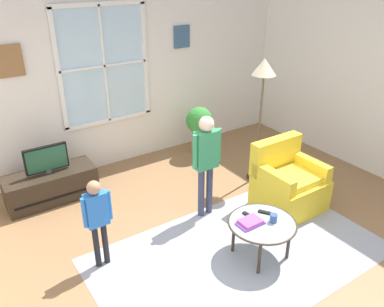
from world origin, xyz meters
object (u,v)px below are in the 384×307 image
(armchair, at_px, (288,184))
(person_green_shirt, at_px, (206,155))
(coffee_table, at_px, (262,225))
(person_blue_shirt, at_px, (97,214))
(tv_stand, at_px, (51,186))
(remote_near_cup, at_px, (265,212))
(remote_near_books, at_px, (248,215))
(television, at_px, (46,159))
(cup, at_px, (274,218))
(floor_lamp, at_px, (263,80))
(potted_plant_by_window, at_px, (199,125))
(book_stack, at_px, (250,222))

(armchair, relative_size, person_green_shirt, 0.66)
(coffee_table, distance_m, person_blue_shirt, 1.71)
(tv_stand, distance_m, remote_near_cup, 2.85)
(remote_near_cup, bearing_deg, remote_near_books, 161.72)
(tv_stand, xyz_separation_m, person_blue_shirt, (0.07, -1.58, 0.43))
(television, distance_m, cup, 2.96)
(floor_lamp, bearing_deg, remote_near_cup, -129.56)
(person_blue_shirt, bearing_deg, tv_stand, 92.42)
(potted_plant_by_window, height_order, floor_lamp, floor_lamp)
(cup, xyz_separation_m, remote_near_books, (-0.15, 0.23, -0.03))
(tv_stand, distance_m, television, 0.40)
(person_blue_shirt, bearing_deg, potted_plant_by_window, 34.52)
(tv_stand, distance_m, coffee_table, 2.86)
(remote_near_books, bearing_deg, person_green_shirt, 89.93)
(person_green_shirt, height_order, person_blue_shirt, person_green_shirt)
(tv_stand, xyz_separation_m, potted_plant_by_window, (2.44, 0.05, 0.31))
(coffee_table, relative_size, person_blue_shirt, 0.72)
(tv_stand, bearing_deg, coffee_table, -57.17)
(television, relative_size, potted_plant_by_window, 0.68)
(person_green_shirt, bearing_deg, person_blue_shirt, -173.83)
(remote_near_books, distance_m, person_green_shirt, 0.88)
(coffee_table, relative_size, remote_near_books, 5.22)
(remote_near_cup, bearing_deg, tv_stand, 126.48)
(person_blue_shirt, distance_m, floor_lamp, 2.78)
(remote_near_cup, relative_size, person_green_shirt, 0.11)
(remote_near_books, bearing_deg, potted_plant_by_window, 67.58)
(remote_near_cup, height_order, floor_lamp, floor_lamp)
(person_green_shirt, bearing_deg, cup, -81.89)
(tv_stand, relative_size, potted_plant_by_window, 1.43)
(television, xyz_separation_m, floor_lamp, (2.67, -1.09, 0.88))
(coffee_table, distance_m, book_stack, 0.14)
(television, xyz_separation_m, person_blue_shirt, (0.07, -1.58, 0.03))
(remote_near_books, distance_m, person_blue_shirt, 1.59)
(person_blue_shirt, bearing_deg, book_stack, -29.38)
(floor_lamp, bearing_deg, cup, -126.81)
(person_blue_shirt, relative_size, potted_plant_by_window, 1.24)
(television, bearing_deg, coffee_table, -57.14)
(tv_stand, bearing_deg, remote_near_books, -55.87)
(book_stack, bearing_deg, person_green_shirt, 84.78)
(tv_stand, height_order, potted_plant_by_window, potted_plant_by_window)
(book_stack, distance_m, potted_plant_by_window, 2.61)
(coffee_table, relative_size, remote_near_cup, 5.22)
(armchair, distance_m, person_green_shirt, 1.19)
(cup, bearing_deg, book_stack, 155.85)
(tv_stand, bearing_deg, floor_lamp, -22.31)
(coffee_table, relative_size, book_stack, 2.66)
(remote_near_books, height_order, person_blue_shirt, person_blue_shirt)
(cup, relative_size, person_green_shirt, 0.07)
(television, xyz_separation_m, book_stack, (1.42, -2.35, -0.16))
(television, distance_m, remote_near_books, 2.69)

